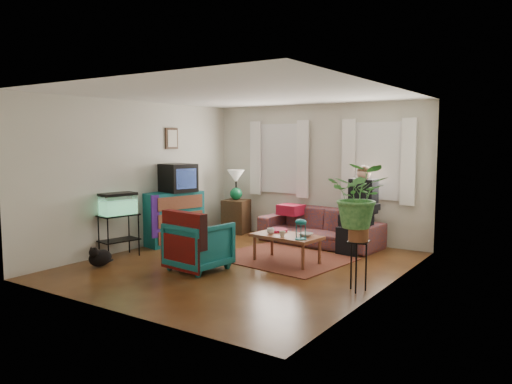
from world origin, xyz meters
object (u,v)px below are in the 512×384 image
Objects in this scene: side_table at (236,216)px; plant_stand at (358,266)px; aquarium_stand at (119,236)px; dresser at (172,218)px; armchair at (199,243)px; coffee_table at (287,249)px; sofa at (320,221)px.

plant_stand is at bearing -33.16° from side_table.
dresser is at bearing 101.38° from aquarium_stand.
dresser is (-0.34, -1.54, 0.14)m from side_table.
dresser is 1.98m from armchair.
coffee_table is 1.69m from plant_stand.
dresser is 1.27m from aquarium_stand.
dresser reaches higher than side_table.
armchair is at bearing -21.48° from dresser.
aquarium_stand is at bearing -148.23° from coffee_table.
sofa is at bearing 61.59° from aquarium_stand.
dresser is at bearing -175.35° from coffee_table.
sofa is 3.28× the size of side_table.
armchair is (1.62, 0.12, 0.05)m from aquarium_stand.
aquarium_stand is 0.66× the size of coffee_table.
dresser is at bearing -102.47° from side_table.
plant_stand is (3.65, -2.39, -0.02)m from side_table.
sofa is 1.56m from coffee_table.
side_table is 0.64× the size of coffee_table.
dresser is 1.53× the size of aquarium_stand.
coffee_table is at bearing 152.67° from plant_stand.
dresser reaches higher than plant_stand.
side_table is 0.98× the size of aquarium_stand.
dresser is at bearing -29.17° from armchair.
armchair is 2.40m from plant_stand.
sofa is 2.10× the size of dresser.
coffee_table is at bearing 12.18° from dresser.
sofa reaches higher than plant_stand.
dresser is 4.09m from plant_stand.
coffee_table is (2.15, -1.61, -0.12)m from side_table.
armchair reaches higher than side_table.
aquarium_stand is 4.03m from plant_stand.
plant_stand is at bearing -166.82° from armchair.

